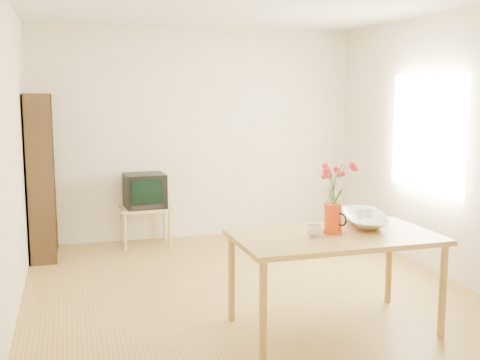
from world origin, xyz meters
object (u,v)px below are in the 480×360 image
object	(u,v)px
table	(335,244)
mug	(314,231)
bowl	(365,196)
television	(145,190)
pitcher	(333,220)

from	to	relation	value
table	mug	xyz separation A→B (m)	(-0.18, -0.01, 0.12)
table	bowl	bearing A→B (deg)	33.25
mug	television	bearing A→B (deg)	-77.62
bowl	television	distance (m)	3.09
table	bowl	xyz separation A→B (m)	(0.38, 0.26, 0.31)
pitcher	bowl	xyz separation A→B (m)	(0.39, 0.23, 0.13)
pitcher	table	bearing A→B (deg)	-111.11
table	mug	world-z (taller)	mug
table	mug	bearing A→B (deg)	-178.23
pitcher	bowl	bearing A→B (deg)	4.81
pitcher	mug	xyz separation A→B (m)	(-0.18, -0.05, -0.06)
bowl	television	xyz separation A→B (m)	(-1.48, 2.70, -0.32)
table	mug	size ratio (longest dim) A/B	14.28
pitcher	bowl	world-z (taller)	bowl
mug	bowl	size ratio (longest dim) A/B	0.22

